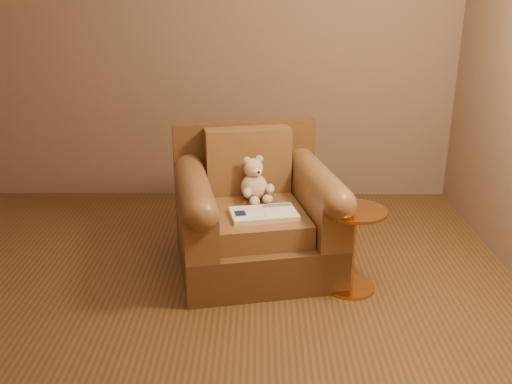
{
  "coord_description": "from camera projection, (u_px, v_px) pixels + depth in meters",
  "views": [
    {
      "loc": [
        0.36,
        -2.82,
        1.79
      ],
      "look_at": [
        0.33,
        0.56,
        0.55
      ],
      "focal_mm": 40.0,
      "sensor_mm": 36.0,
      "label": 1
    }
  ],
  "objects": [
    {
      "name": "teddy_bear",
      "position": [
        255.0,
        184.0,
        3.77
      ],
      "size": [
        0.22,
        0.25,
        0.3
      ],
      "rotation": [
        0.0,
        0.0,
        0.45
      ],
      "color": "#CBB28E",
      "rests_on": "armchair"
    },
    {
      "name": "armchair",
      "position": [
        255.0,
        216.0,
        3.76
      ],
      "size": [
        1.16,
        1.12,
        0.89
      ],
      "rotation": [
        0.0,
        0.0,
        0.2
      ],
      "color": "#56361C",
      "rests_on": "floor"
    },
    {
      "name": "guidebook",
      "position": [
        264.0,
        214.0,
        3.53
      ],
      "size": [
        0.45,
        0.32,
        0.03
      ],
      "rotation": [
        0.0,
        0.0,
        0.21
      ],
      "color": "beige",
      "rests_on": "armchair"
    },
    {
      "name": "floor",
      "position": [
        198.0,
        315.0,
        3.26
      ],
      "size": [
        4.0,
        4.0,
        0.0
      ],
      "primitive_type": "plane",
      "color": "#55381D",
      "rests_on": "ground"
    },
    {
      "name": "side_table",
      "position": [
        353.0,
        247.0,
        3.45
      ],
      "size": [
        0.38,
        0.38,
        0.53
      ],
      "color": "#C78236",
      "rests_on": "floor"
    }
  ]
}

